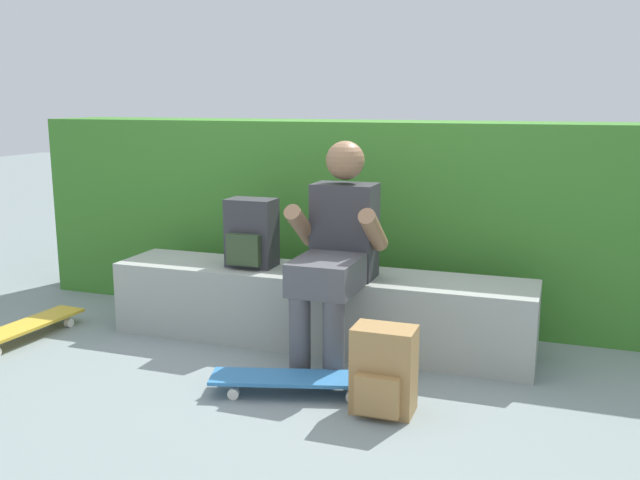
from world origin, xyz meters
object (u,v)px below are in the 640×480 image
at_px(skateboard_beside_bench, 24,327).
at_px(backpack_on_ground, 383,372).
at_px(person_skater, 337,246).
at_px(bench_main, 318,307).
at_px(skateboard_near_person, 294,379).
at_px(backpack_on_bench, 251,234).

xyz_separation_m(skateboard_beside_bench, backpack_on_ground, (2.25, -0.25, 0.12)).
relative_size(person_skater, backpack_on_ground, 2.95).
relative_size(bench_main, skateboard_near_person, 2.97).
distance_m(bench_main, backpack_on_ground, 0.97).
relative_size(skateboard_near_person, skateboard_beside_bench, 1.01).
xyz_separation_m(bench_main, backpack_on_bench, (-0.41, -0.01, 0.41)).
height_order(skateboard_beside_bench, backpack_on_ground, backpack_on_ground).
height_order(person_skater, skateboard_beside_bench, person_skater).
bearing_deg(backpack_on_bench, skateboard_near_person, -52.65).
xyz_separation_m(skateboard_near_person, backpack_on_bench, (-0.54, 0.71, 0.55)).
bearing_deg(skateboard_beside_bench, skateboard_near_person, -6.41).
height_order(skateboard_beside_bench, backpack_on_bench, backpack_on_bench).
distance_m(backpack_on_bench, backpack_on_ground, 1.33).
xyz_separation_m(person_skater, backpack_on_ground, (0.41, -0.56, -0.44)).
relative_size(bench_main, backpack_on_bench, 6.12).
bearing_deg(backpack_on_bench, person_skater, -18.94).
xyz_separation_m(person_skater, backpack_on_bench, (-0.59, 0.20, -0.01)).
height_order(person_skater, skateboard_near_person, person_skater).
distance_m(skateboard_beside_bench, backpack_on_bench, 1.46).
height_order(bench_main, skateboard_near_person, bench_main).
relative_size(person_skater, skateboard_beside_bench, 1.45).
xyz_separation_m(backpack_on_bench, backpack_on_ground, (1.00, -0.76, -0.43)).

